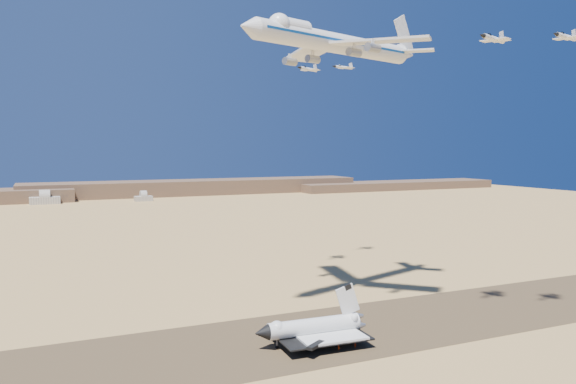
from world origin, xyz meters
name	(u,v)px	position (x,y,z in m)	size (l,w,h in m)	color
ground	(284,340)	(0.00, 0.00, 0.00)	(1200.00, 1200.00, 0.00)	tan
runway	(284,340)	(0.00, 0.00, 0.03)	(600.00, 50.00, 0.06)	brown
ridgeline	(157,190)	(65.32, 527.31, 7.63)	(960.00, 90.00, 18.00)	brown
hangars	(41,200)	(-64.00, 478.43, 4.83)	(200.50, 29.50, 30.00)	#BAB4A5
shuttle	(313,329)	(6.40, -6.60, 4.69)	(35.41, 22.62, 17.43)	white
carrier_747	(332,42)	(29.62, 25.09, 96.35)	(89.16, 66.20, 22.40)	white
crew_a	(339,348)	(10.68, -14.85, 0.88)	(0.60, 0.39, 1.64)	#F8460E
crew_b	(337,343)	(12.46, -10.85, 0.87)	(0.79, 0.45, 1.62)	#F8460E
crew_c	(355,345)	(16.05, -15.18, 0.87)	(0.95, 0.48, 1.62)	#F8460E
chase_jet_a	(493,38)	(65.69, -15.35, 93.52)	(16.10, 9.48, 4.13)	white
chase_jet_b	(566,36)	(83.43, -27.52, 93.38)	(14.85, 8.60, 3.78)	white
chase_jet_e	(308,69)	(46.00, 77.22, 94.47)	(14.33, 9.38, 3.76)	white
chase_jet_f	(343,67)	(73.44, 93.15, 98.92)	(13.69, 7.75, 3.45)	white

